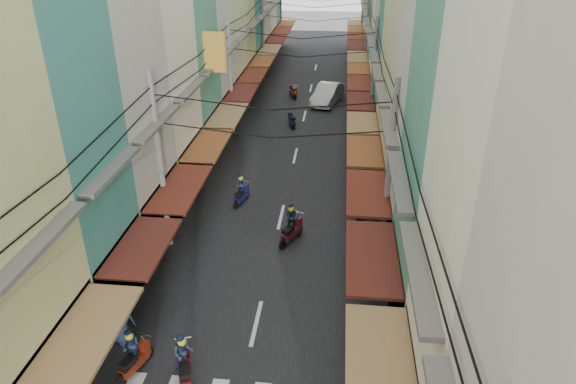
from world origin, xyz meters
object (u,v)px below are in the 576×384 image
Objects in this scene: white_car at (327,103)px; traffic_sign at (397,339)px; bicycle at (426,340)px; market_umbrella at (456,275)px.

traffic_sign reaches higher than white_car.
white_car is 3.79× the size of bicycle.
market_umbrella is at bearing -64.60° from white_car.
bicycle is (4.58, -27.73, 0.00)m from white_car.
bicycle is 0.50× the size of traffic_sign.
white_car is 1.88× the size of traffic_sign.
bicycle is at bearing -67.03° from white_car.
white_car is 27.24m from market_umbrella.
market_umbrella is 0.78× the size of traffic_sign.
traffic_sign reaches higher than bicycle.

